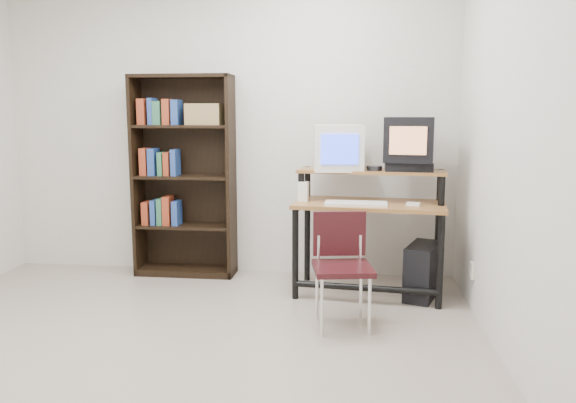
# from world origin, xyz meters

# --- Properties ---
(floor) EXTENTS (4.00, 4.00, 0.01)m
(floor) POSITION_xyz_m (0.00, 0.00, -0.01)
(floor) COLOR #A39787
(floor) RESTS_ON ground
(back_wall) EXTENTS (4.00, 0.01, 2.60)m
(back_wall) POSITION_xyz_m (0.00, 2.00, 1.30)
(back_wall) COLOR beige
(back_wall) RESTS_ON floor
(right_wall) EXTENTS (0.01, 4.00, 2.60)m
(right_wall) POSITION_xyz_m (2.00, 0.00, 1.30)
(right_wall) COLOR beige
(right_wall) RESTS_ON floor
(computer_desk) EXTENTS (1.21, 0.69, 0.98)m
(computer_desk) POSITION_xyz_m (1.25, 1.48, 0.68)
(computer_desk) COLOR olive
(computer_desk) RESTS_ON floor
(crt_monitor) EXTENTS (0.42, 0.43, 0.36)m
(crt_monitor) POSITION_xyz_m (0.99, 1.60, 1.15)
(crt_monitor) COLOR silver
(crt_monitor) RESTS_ON computer_desk
(vcr) EXTENTS (0.37, 0.27, 0.08)m
(vcr) POSITION_xyz_m (1.55, 1.53, 1.01)
(vcr) COLOR black
(vcr) RESTS_ON computer_desk
(crt_tv) EXTENTS (0.41, 0.41, 0.35)m
(crt_tv) POSITION_xyz_m (1.55, 1.54, 1.22)
(crt_tv) COLOR black
(crt_tv) RESTS_ON vcr
(cd_spindle) EXTENTS (0.13, 0.13, 0.05)m
(cd_spindle) POSITION_xyz_m (1.28, 1.51, 0.99)
(cd_spindle) COLOR #26262B
(cd_spindle) RESTS_ON computer_desk
(keyboard) EXTENTS (0.48, 0.22, 0.03)m
(keyboard) POSITION_xyz_m (1.14, 1.34, 0.74)
(keyboard) COLOR silver
(keyboard) RESTS_ON computer_desk
(mousepad) EXTENTS (0.26, 0.23, 0.01)m
(mousepad) POSITION_xyz_m (1.57, 1.36, 0.72)
(mousepad) COLOR black
(mousepad) RESTS_ON computer_desk
(mouse) EXTENTS (0.11, 0.09, 0.03)m
(mouse) POSITION_xyz_m (1.58, 1.35, 0.74)
(mouse) COLOR white
(mouse) RESTS_ON mousepad
(desk_speaker) EXTENTS (0.09, 0.08, 0.17)m
(desk_speaker) POSITION_xyz_m (0.73, 1.48, 0.80)
(desk_speaker) COLOR silver
(desk_speaker) RESTS_ON computer_desk
(pc_tower) EXTENTS (0.33, 0.49, 0.42)m
(pc_tower) POSITION_xyz_m (1.67, 1.42, 0.21)
(pc_tower) COLOR black
(pc_tower) RESTS_ON floor
(school_chair) EXTENTS (0.44, 0.44, 0.76)m
(school_chair) POSITION_xyz_m (1.05, 0.77, 0.46)
(school_chair) COLOR black
(school_chair) RESTS_ON floor
(bookshelf) EXTENTS (0.88, 0.29, 1.75)m
(bookshelf) POSITION_xyz_m (-0.36, 1.86, 0.90)
(bookshelf) COLOR black
(bookshelf) RESTS_ON floor
(wall_outlet) EXTENTS (0.02, 0.08, 0.12)m
(wall_outlet) POSITION_xyz_m (1.99, 1.15, 0.30)
(wall_outlet) COLOR beige
(wall_outlet) RESTS_ON right_wall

